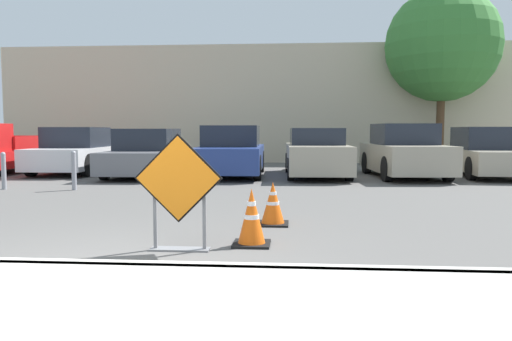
{
  "coord_description": "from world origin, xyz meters",
  "views": [
    {
      "loc": [
        1.94,
        -4.62,
        1.42
      ],
      "look_at": [
        1.1,
        6.24,
        0.53
      ],
      "focal_mm": 35.0,
      "sensor_mm": 36.0,
      "label": 1
    }
  ],
  "objects_px": {
    "parked_car_fifth": "(404,153)",
    "bollard_nearest": "(74,169)",
    "traffic_cone_nearest": "(252,218)",
    "traffic_cone_second": "(273,204)",
    "road_closed_sign": "(179,189)",
    "parked_car_nearest": "(76,152)",
    "bollard_second": "(4,170)",
    "parked_car_second": "(148,154)",
    "parked_car_fourth": "(316,154)",
    "parked_car_sixth": "(486,154)",
    "parked_car_third": "(231,153)"
  },
  "relations": [
    {
      "from": "traffic_cone_nearest",
      "to": "parked_car_fourth",
      "type": "distance_m",
      "value": 9.4
    },
    {
      "from": "parked_car_third",
      "to": "parked_car_sixth",
      "type": "relative_size",
      "value": 0.96
    },
    {
      "from": "parked_car_fifth",
      "to": "bollard_nearest",
      "type": "bearing_deg",
      "value": 20.82
    },
    {
      "from": "road_closed_sign",
      "to": "bollard_nearest",
      "type": "bearing_deg",
      "value": 124.17
    },
    {
      "from": "parked_car_nearest",
      "to": "bollard_second",
      "type": "height_order",
      "value": "parked_car_nearest"
    },
    {
      "from": "traffic_cone_second",
      "to": "parked_car_nearest",
      "type": "xyz_separation_m",
      "value": [
        -6.86,
        8.49,
        0.38
      ]
    },
    {
      "from": "parked_car_nearest",
      "to": "bollard_nearest",
      "type": "bearing_deg",
      "value": 112.05
    },
    {
      "from": "road_closed_sign",
      "to": "parked_car_third",
      "type": "distance_m",
      "value": 9.64
    },
    {
      "from": "parked_car_nearest",
      "to": "parked_car_third",
      "type": "height_order",
      "value": "parked_car_third"
    },
    {
      "from": "parked_car_sixth",
      "to": "bollard_second",
      "type": "height_order",
      "value": "parked_car_sixth"
    },
    {
      "from": "parked_car_second",
      "to": "parked_car_fourth",
      "type": "distance_m",
      "value": 5.23
    },
    {
      "from": "bollard_nearest",
      "to": "road_closed_sign",
      "type": "bearing_deg",
      "value": -55.83
    },
    {
      "from": "parked_car_nearest",
      "to": "parked_car_fifth",
      "type": "xyz_separation_m",
      "value": [
        10.45,
        -0.65,
        0.05
      ]
    },
    {
      "from": "parked_car_third",
      "to": "bollard_second",
      "type": "bearing_deg",
      "value": 36.71
    },
    {
      "from": "traffic_cone_nearest",
      "to": "parked_car_second",
      "type": "xyz_separation_m",
      "value": [
        -4.04,
        9.16,
        0.32
      ]
    },
    {
      "from": "traffic_cone_nearest",
      "to": "parked_car_fourth",
      "type": "xyz_separation_m",
      "value": [
        1.19,
        9.32,
        0.35
      ]
    },
    {
      "from": "road_closed_sign",
      "to": "bollard_nearest",
      "type": "distance_m",
      "value": 6.84
    },
    {
      "from": "traffic_cone_nearest",
      "to": "parked_car_fifth",
      "type": "xyz_separation_m",
      "value": [
        3.8,
        9.19,
        0.4
      ]
    },
    {
      "from": "bollard_second",
      "to": "parked_car_fourth",
      "type": "bearing_deg",
      "value": 27.96
    },
    {
      "from": "traffic_cone_second",
      "to": "bollard_second",
      "type": "relative_size",
      "value": 0.72
    },
    {
      "from": "parked_car_fourth",
      "to": "parked_car_sixth",
      "type": "height_order",
      "value": "parked_car_sixth"
    },
    {
      "from": "parked_car_sixth",
      "to": "bollard_second",
      "type": "xyz_separation_m",
      "value": [
        -12.81,
        -4.49,
        -0.21
      ]
    },
    {
      "from": "parked_car_sixth",
      "to": "bollard_second",
      "type": "bearing_deg",
      "value": 22.42
    },
    {
      "from": "traffic_cone_nearest",
      "to": "parked_car_third",
      "type": "bearing_deg",
      "value": 98.77
    },
    {
      "from": "parked_car_sixth",
      "to": "bollard_nearest",
      "type": "relative_size",
      "value": 5.06
    },
    {
      "from": "traffic_cone_second",
      "to": "road_closed_sign",
      "type": "bearing_deg",
      "value": -120.9
    },
    {
      "from": "traffic_cone_nearest",
      "to": "traffic_cone_second",
      "type": "relative_size",
      "value": 1.09
    },
    {
      "from": "parked_car_sixth",
      "to": "parked_car_nearest",
      "type": "bearing_deg",
      "value": 2.86
    },
    {
      "from": "traffic_cone_nearest",
      "to": "parked_car_third",
      "type": "xyz_separation_m",
      "value": [
        -1.43,
        9.25,
        0.37
      ]
    },
    {
      "from": "traffic_cone_nearest",
      "to": "traffic_cone_second",
      "type": "xyz_separation_m",
      "value": [
        0.2,
        1.35,
        -0.03
      ]
    },
    {
      "from": "traffic_cone_second",
      "to": "parked_car_second",
      "type": "height_order",
      "value": "parked_car_second"
    },
    {
      "from": "traffic_cone_second",
      "to": "parked_car_nearest",
      "type": "distance_m",
      "value": 10.92
    },
    {
      "from": "road_closed_sign",
      "to": "parked_car_sixth",
      "type": "distance_m",
      "value": 12.46
    },
    {
      "from": "traffic_cone_second",
      "to": "traffic_cone_nearest",
      "type": "bearing_deg",
      "value": -98.58
    },
    {
      "from": "traffic_cone_nearest",
      "to": "parked_car_fourth",
      "type": "height_order",
      "value": "parked_car_fourth"
    },
    {
      "from": "parked_car_nearest",
      "to": "parked_car_sixth",
      "type": "bearing_deg",
      "value": 178.16
    },
    {
      "from": "parked_car_third",
      "to": "bollard_nearest",
      "type": "relative_size",
      "value": 4.84
    },
    {
      "from": "parked_car_nearest",
      "to": "parked_car_fourth",
      "type": "relative_size",
      "value": 0.91
    },
    {
      "from": "traffic_cone_nearest",
      "to": "parked_car_third",
      "type": "relative_size",
      "value": 0.16
    },
    {
      "from": "parked_car_fifth",
      "to": "parked_car_second",
      "type": "bearing_deg",
      "value": -3.65
    },
    {
      "from": "road_closed_sign",
      "to": "traffic_cone_second",
      "type": "bearing_deg",
      "value": 59.1
    },
    {
      "from": "road_closed_sign",
      "to": "parked_car_sixth",
      "type": "xyz_separation_m",
      "value": [
        7.24,
        10.15,
        -0.05
      ]
    },
    {
      "from": "bollard_nearest",
      "to": "traffic_cone_nearest",
      "type": "bearing_deg",
      "value": -48.62
    },
    {
      "from": "parked_car_second",
      "to": "parked_car_sixth",
      "type": "height_order",
      "value": "parked_car_sixth"
    },
    {
      "from": "parked_car_nearest",
      "to": "parked_car_sixth",
      "type": "height_order",
      "value": "parked_car_sixth"
    },
    {
      "from": "parked_car_third",
      "to": "bollard_second",
      "type": "xyz_separation_m",
      "value": [
        -4.97,
        -3.96,
        -0.24
      ]
    },
    {
      "from": "parked_car_sixth",
      "to": "traffic_cone_second",
      "type": "bearing_deg",
      "value": 56.74
    },
    {
      "from": "traffic_cone_nearest",
      "to": "parked_car_fifth",
      "type": "relative_size",
      "value": 0.16
    },
    {
      "from": "road_closed_sign",
      "to": "traffic_cone_second",
      "type": "distance_m",
      "value": 2.04
    },
    {
      "from": "road_closed_sign",
      "to": "traffic_cone_nearest",
      "type": "height_order",
      "value": "road_closed_sign"
    }
  ]
}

